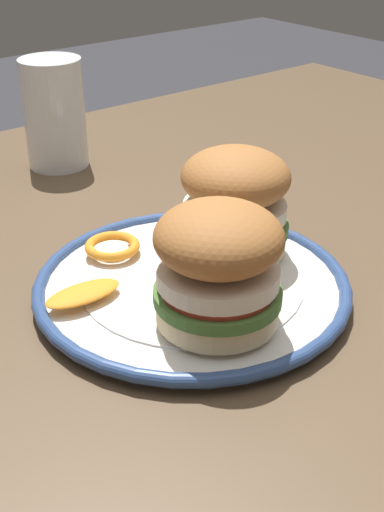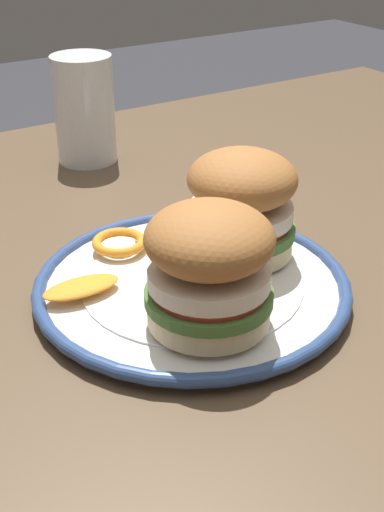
{
  "view_description": "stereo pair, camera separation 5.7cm",
  "coord_description": "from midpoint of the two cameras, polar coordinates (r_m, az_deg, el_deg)",
  "views": [
    {
      "loc": [
        -0.36,
        -0.46,
        1.08
      ],
      "look_at": [
        -0.03,
        -0.05,
        0.79
      ],
      "focal_mm": 48.14,
      "sensor_mm": 36.0,
      "label": 1
    },
    {
      "loc": [
        -0.32,
        -0.49,
        1.08
      ],
      "look_at": [
        -0.03,
        -0.05,
        0.79
      ],
      "focal_mm": 48.14,
      "sensor_mm": 36.0,
      "label": 2
    }
  ],
  "objects": [
    {
      "name": "dining_table",
      "position": [
        0.72,
        2.34,
        -6.84
      ],
      "size": [
        1.41,
        0.96,
        0.75
      ],
      "color": "brown",
      "rests_on": "ground"
    },
    {
      "name": "dinner_plate",
      "position": [
        0.62,
        2.65,
        -2.56
      ],
      "size": [
        0.28,
        0.28,
        0.02
      ],
      "color": "white",
      "rests_on": "dining_table"
    },
    {
      "name": "sandwich_half_left",
      "position": [
        0.64,
        6.7,
        4.37
      ],
      "size": [
        0.14,
        0.14,
        0.1
      ],
      "color": "beige",
      "rests_on": "dinner_plate"
    },
    {
      "name": "sandwich_half_right",
      "position": [
        0.53,
        4.51,
        -0.87
      ],
      "size": [
        0.14,
        0.14,
        0.1
      ],
      "color": "beige",
      "rests_on": "dinner_plate"
    },
    {
      "name": "orange_peel_curled",
      "position": [
        0.66,
        -3.62,
        1.06
      ],
      "size": [
        0.07,
        0.07,
        0.01
      ],
      "color": "orange",
      "rests_on": "dinner_plate"
    },
    {
      "name": "orange_peel_strip_long",
      "position": [
        0.59,
        -6.51,
        -2.66
      ],
      "size": [
        0.07,
        0.03,
        0.01
      ],
      "color": "orange",
      "rests_on": "dinner_plate"
    },
    {
      "name": "drinking_glass",
      "position": [
        0.91,
        -7.1,
        11.53
      ],
      "size": [
        0.08,
        0.08,
        0.14
      ],
      "color": "white",
      "rests_on": "dining_table"
    }
  ]
}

